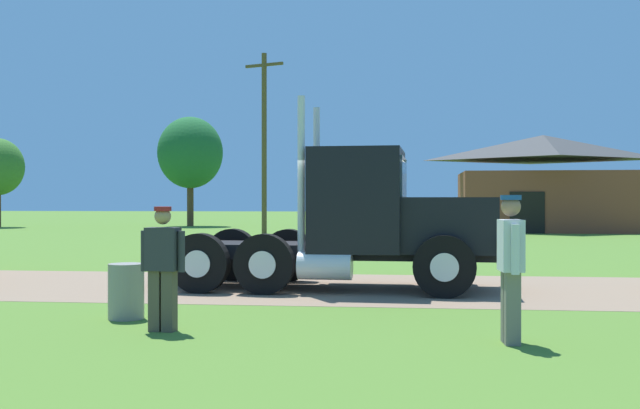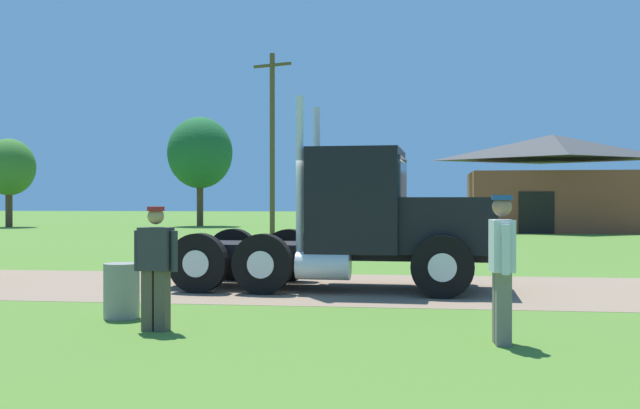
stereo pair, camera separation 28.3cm
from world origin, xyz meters
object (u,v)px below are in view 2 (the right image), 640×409
at_px(steel_barrel, 121,291).
at_px(shed_building, 553,184).
at_px(utility_pole_near, 272,139).
at_px(visitor_walking_mid, 502,262).
at_px(visitor_standing_near, 156,263).
at_px(truck_foreground_white, 365,223).

xyz_separation_m(steel_barrel, shed_building, (11.77, 33.09, 2.23)).
relative_size(shed_building, utility_pole_near, 1.04).
relative_size(visitor_walking_mid, steel_barrel, 2.23).
height_order(visitor_standing_near, steel_barrel, visitor_standing_near).
bearing_deg(visitor_walking_mid, steel_barrel, 166.39).
bearing_deg(steel_barrel, utility_pole_near, 96.62).
bearing_deg(shed_building, steel_barrel, -109.59).
xyz_separation_m(visitor_standing_near, utility_pole_near, (-4.04, 28.19, 3.99)).
height_order(visitor_standing_near, visitor_walking_mid, visitor_walking_mid).
relative_size(visitor_walking_mid, utility_pole_near, 0.20).
xyz_separation_m(visitor_walking_mid, shed_building, (6.38, 34.39, 1.64)).
height_order(visitor_standing_near, shed_building, shed_building).
distance_m(truck_foreground_white, visitor_standing_near, 5.65).
relative_size(steel_barrel, utility_pole_near, 0.09).
bearing_deg(truck_foreground_white, utility_pole_near, 105.68).
bearing_deg(truck_foreground_white, shed_building, 73.74).
distance_m(truck_foreground_white, steel_barrel, 5.37).
height_order(truck_foreground_white, utility_pole_near, utility_pole_near).
height_order(visitor_standing_near, utility_pole_near, utility_pole_near).
relative_size(steel_barrel, shed_building, 0.08).
distance_m(visitor_standing_near, shed_building, 35.79).
height_order(truck_foreground_white, shed_building, shed_building).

